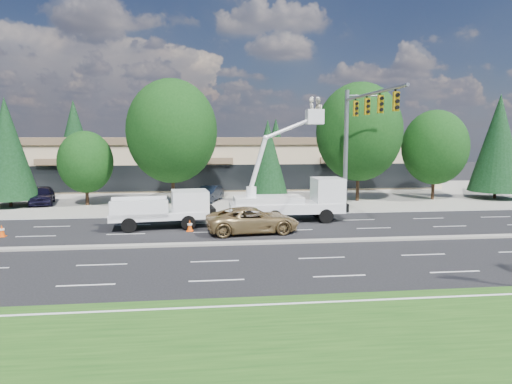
{
  "coord_description": "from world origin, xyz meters",
  "views": [
    {
      "loc": [
        -0.46,
        -23.52,
        5.69
      ],
      "look_at": [
        2.61,
        2.96,
        2.4
      ],
      "focal_mm": 32.0,
      "sensor_mm": 36.0,
      "label": 1
    }
  ],
  "objects": [
    {
      "name": "tree_front_d",
      "position": [
        -3.0,
        15.0,
        6.07
      ],
      "size": [
        7.47,
        7.47,
        10.36
      ],
      "color": "#332114",
      "rests_on": "ground"
    },
    {
      "name": "minivan",
      "position": [
        2.39,
        2.8,
        0.76
      ],
      "size": [
        5.7,
        3.06,
        1.52
      ],
      "primitive_type": "imported",
      "rotation": [
        0.0,
        0.0,
        1.67
      ],
      "color": "#A0814D",
      "rests_on": "ground"
    },
    {
      "name": "grass_verge",
      "position": [
        0.0,
        -13.0,
        0.01
      ],
      "size": [
        140.0,
        10.0,
        0.01
      ],
      "primitive_type": "cube",
      "color": "#1A4513",
      "rests_on": "ground"
    },
    {
      "name": "bucket_truck",
      "position": [
        5.67,
        6.2,
        1.77
      ],
      "size": [
        7.56,
        2.5,
        8.23
      ],
      "rotation": [
        0.0,
        0.0,
        0.01
      ],
      "color": "white",
      "rests_on": "ground"
    },
    {
      "name": "tree_front_e",
      "position": [
        5.0,
        15.0,
        3.78
      ],
      "size": [
        3.58,
        3.58,
        7.05
      ],
      "color": "#332114",
      "rests_on": "ground"
    },
    {
      "name": "tree_front_c",
      "position": [
        -10.0,
        15.0,
        3.57
      ],
      "size": [
        4.4,
        4.4,
        6.11
      ],
      "color": "#332114",
      "rests_on": "ground"
    },
    {
      "name": "parked_car_east",
      "position": [
        0.0,
        16.0,
        0.69
      ],
      "size": [
        2.78,
        4.42,
        1.38
      ],
      "primitive_type": "imported",
      "rotation": [
        0.0,
        0.0,
        -0.34
      ],
      "color": "black",
      "rests_on": "ground"
    },
    {
      "name": "parked_car_west",
      "position": [
        -13.88,
        16.0,
        0.77
      ],
      "size": [
        2.79,
        4.8,
        1.54
      ],
      "primitive_type": "imported",
      "rotation": [
        0.0,
        0.0,
        0.23
      ],
      "color": "black",
      "rests_on": "ground"
    },
    {
      "name": "tree_front_h",
      "position": [
        26.0,
        15.0,
        5.06
      ],
      "size": [
        4.78,
        4.78,
        9.43
      ],
      "color": "#332114",
      "rests_on": "ground"
    },
    {
      "name": "tree_front_b",
      "position": [
        -16.0,
        15.0,
        4.69
      ],
      "size": [
        4.44,
        4.44,
        8.75
      ],
      "color": "#332114",
      "rests_on": "ground"
    },
    {
      "name": "tree_front_f",
      "position": [
        13.0,
        15.0,
        6.03
      ],
      "size": [
        7.42,
        7.42,
        10.3
      ],
      "color": "#332114",
      "rests_on": "ground"
    },
    {
      "name": "tree_back_a",
      "position": [
        -18.0,
        42.0,
        5.68
      ],
      "size": [
        5.37,
        5.37,
        10.59
      ],
      "color": "#332114",
      "rests_on": "ground"
    },
    {
      "name": "traffic_cone_c",
      "position": [
        1.65,
        3.97,
        0.34
      ],
      "size": [
        0.4,
        0.4,
        0.7
      ],
      "color": "#EA4A07",
      "rests_on": "ground"
    },
    {
      "name": "signal_mast",
      "position": [
        10.03,
        7.04,
        6.06
      ],
      "size": [
        2.76,
        10.16,
        9.0
      ],
      "color": "gray",
      "rests_on": "ground"
    },
    {
      "name": "tree_front_g",
      "position": [
        20.0,
        15.0,
        4.67
      ],
      "size": [
        5.75,
        5.75,
        7.98
      ],
      "color": "#332114",
      "rests_on": "ground"
    },
    {
      "name": "traffic_cone_b",
      "position": [
        -1.32,
        3.63,
        0.34
      ],
      "size": [
        0.4,
        0.4,
        0.7
      ],
      "color": "#EA4A07",
      "rests_on": "ground"
    },
    {
      "name": "concrete_apron",
      "position": [
        0.0,
        20.0,
        0.01
      ],
      "size": [
        140.0,
        22.0,
        0.01
      ],
      "primitive_type": "cube",
      "color": "gray",
      "rests_on": "ground"
    },
    {
      "name": "utility_pickup",
      "position": [
        -2.76,
        4.88,
        0.94
      ],
      "size": [
        6.2,
        2.9,
        2.29
      ],
      "rotation": [
        0.0,
        0.0,
        0.12
      ],
      "color": "white",
      "rests_on": "ground"
    },
    {
      "name": "tree_back_d",
      "position": [
        22.0,
        42.0,
        5.61
      ],
      "size": [
        5.3,
        5.3,
        10.45
      ],
      "color": "#332114",
      "rests_on": "ground"
    },
    {
      "name": "strip_mall",
      "position": [
        0.0,
        29.97,
        2.83
      ],
      "size": [
        50.4,
        15.4,
        5.5
      ],
      "color": "tan",
      "rests_on": "ground"
    },
    {
      "name": "road_median",
      "position": [
        0.0,
        0.0,
        0.06
      ],
      "size": [
        120.0,
        0.55,
        0.12
      ],
      "primitive_type": "cube",
      "color": "gray",
      "rests_on": "ground"
    },
    {
      "name": "tree_back_b",
      "position": [
        -4.0,
        42.0,
        5.25
      ],
      "size": [
        4.97,
        4.97,
        9.79
      ],
      "color": "#332114",
      "rests_on": "ground"
    },
    {
      "name": "ground",
      "position": [
        0.0,
        0.0,
        0.0
      ],
      "size": [
        140.0,
        140.0,
        0.0
      ],
      "primitive_type": "plane",
      "color": "black",
      "rests_on": "ground"
    },
    {
      "name": "tree_back_c",
      "position": [
        10.0,
        42.0,
        4.41
      ],
      "size": [
        4.17,
        4.17,
        8.22
      ],
      "color": "#332114",
      "rests_on": "ground"
    },
    {
      "name": "traffic_cone_a",
      "position": [
        -11.87,
        3.33,
        0.34
      ],
      "size": [
        0.4,
        0.4,
        0.7
      ],
      "color": "#EA4A07",
      "rests_on": "ground"
    }
  ]
}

